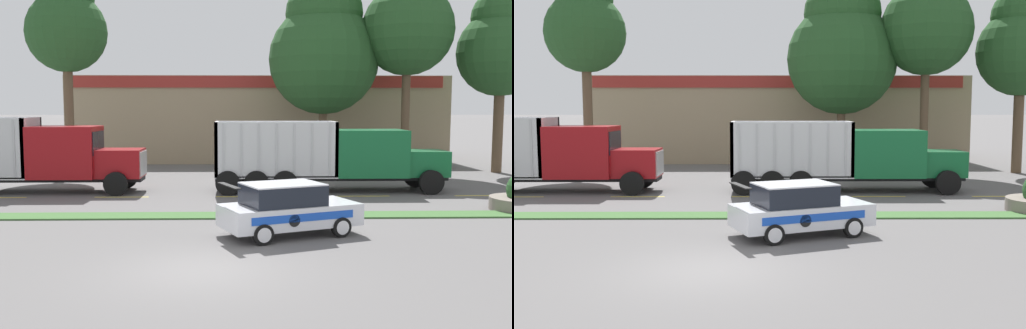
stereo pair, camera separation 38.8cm
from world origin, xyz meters
TOP-DOWN VIEW (x-y plane):
  - ground_plane at (0.00, 0.00)m, footprint 600.00×600.00m
  - grass_verge at (0.00, 6.94)m, footprint 120.00×1.23m
  - centre_line_3 at (-4.35, 11.56)m, footprint 2.40×0.14m
  - centre_line_4 at (1.05, 11.56)m, footprint 2.40×0.14m
  - centre_line_5 at (6.45, 11.56)m, footprint 2.40×0.14m
  - centre_line_6 at (11.85, 11.56)m, footprint 2.40×0.14m
  - dump_truck_lead at (5.99, 13.18)m, footprint 10.97×2.73m
  - dump_truck_trail at (-8.34, 13.16)m, footprint 11.09×2.67m
  - rally_car at (2.42, 3.80)m, footprint 4.64×3.33m
  - store_building_backdrop at (2.23, 32.22)m, footprint 27.07×12.10m
  - tree_behind_left at (11.10, 21.29)m, footprint 5.56×5.56m
  - tree_behind_centre at (-9.01, 19.79)m, footprint 4.60×4.60m
  - tree_behind_right at (6.18, 22.61)m, footprint 6.92×6.92m
  - tree_behind_far_right at (16.68, 20.79)m, footprint 5.22×5.22m

SIDE VIEW (x-z plane):
  - ground_plane at x=0.00m, z-range 0.00..0.00m
  - centre_line_3 at x=-4.35m, z-range 0.00..0.01m
  - centre_line_4 at x=1.05m, z-range 0.00..0.01m
  - centre_line_5 at x=6.45m, z-range 0.00..0.01m
  - centre_line_6 at x=11.85m, z-range 0.00..0.01m
  - grass_verge at x=0.00m, z-range 0.00..0.06m
  - rally_car at x=2.42m, z-range 0.00..1.68m
  - dump_truck_lead at x=5.99m, z-range -0.09..3.24m
  - dump_truck_trail at x=-8.34m, z-range -0.12..3.39m
  - store_building_backdrop at x=2.23m, z-range 0.00..6.20m
  - tree_behind_right at x=6.18m, z-range 1.60..13.79m
  - tree_behind_far_right at x=16.68m, z-range 2.15..13.33m
  - tree_behind_centre at x=-9.01m, z-range 2.81..14.55m
  - tree_behind_left at x=11.10m, z-range 2.78..15.65m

